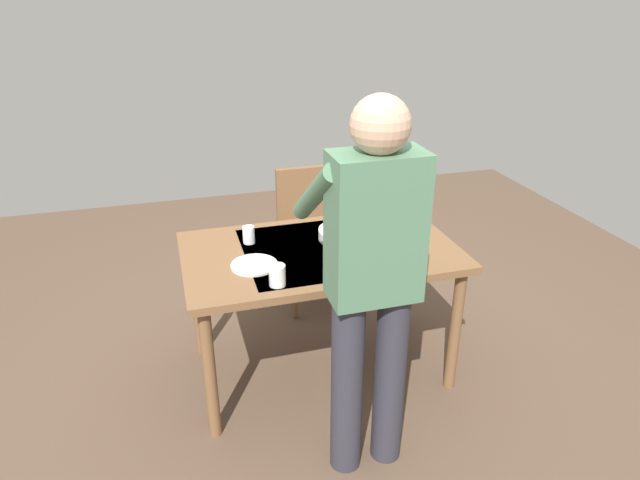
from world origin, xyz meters
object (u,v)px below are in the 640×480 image
object	(u,v)px
water_cup_near_left	(249,235)
water_cup_far_right	(277,275)
dinner_plate_near	(254,265)
wine_bottle	(384,203)
dining_table	(320,263)
water_cup_far_left	(417,219)
water_cup_near_right	(391,230)
chair_near	(310,227)
wine_glass_right	(389,230)
serving_bowl_pasta	(346,233)
wine_glass_left	(382,213)
person_server	(372,276)

from	to	relation	value
water_cup_near_left	water_cup_far_right	xyz separation A→B (m)	(-0.05, 0.49, 0.00)
dinner_plate_near	wine_bottle	bearing A→B (deg)	-156.77
dining_table	dinner_plate_near	bearing A→B (deg)	14.79
water_cup_near_left	dining_table	bearing A→B (deg)	152.82
water_cup_far_left	water_cup_near_right	bearing A→B (deg)	28.45
chair_near	water_cup_near_left	world-z (taller)	chair_near
wine_glass_right	serving_bowl_pasta	size ratio (longest dim) A/B	0.50
dining_table	chair_near	bearing A→B (deg)	-101.31
wine_glass_left	water_cup_far_left	distance (m)	0.22
wine_glass_left	chair_near	bearing A→B (deg)	-71.13
chair_near	water_cup_near_left	distance (m)	0.85
wine_bottle	water_cup_far_right	size ratio (longest dim) A/B	2.94
water_cup_far_right	dinner_plate_near	bearing A→B (deg)	-71.78
wine_glass_right	serving_bowl_pasta	bearing A→B (deg)	-44.84
wine_glass_right	water_cup_near_left	world-z (taller)	wine_glass_right
chair_near	wine_glass_right	world-z (taller)	chair_near
water_cup_near_left	person_server	bearing A→B (deg)	112.82
wine_bottle	wine_glass_left	bearing A→B (deg)	64.74
chair_near	person_server	distance (m)	1.55
water_cup_near_right	serving_bowl_pasta	distance (m)	0.24
person_server	wine_bottle	distance (m)	1.04
wine_glass_right	water_cup_far_left	size ratio (longest dim) A/B	1.56
chair_near	wine_bottle	xyz separation A→B (m)	(-0.29, 0.55, 0.35)
water_cup_near_right	dinner_plate_near	distance (m)	0.77
water_cup_far_right	person_server	bearing A→B (deg)	130.00
chair_near	water_cup_far_left	xyz separation A→B (m)	(-0.45, 0.68, 0.29)
water_cup_far_right	dinner_plate_near	size ratio (longest dim) A/B	0.44
wine_glass_left	wine_glass_right	world-z (taller)	same
water_cup_near_right	chair_near	bearing A→B (deg)	-73.51
dining_table	dinner_plate_near	xyz separation A→B (m)	(0.36, 0.10, 0.09)
wine_glass_right	person_server	bearing A→B (deg)	61.29
person_server	wine_glass_left	size ratio (longest dim) A/B	11.19
water_cup_far_left	water_cup_far_right	xyz separation A→B (m)	(0.90, 0.43, 0.00)
dining_table	dinner_plate_near	size ratio (longest dim) A/B	6.17
chair_near	serving_bowl_pasta	world-z (taller)	chair_near
dinner_plate_near	dining_table	bearing A→B (deg)	-165.21
dining_table	water_cup_far_right	size ratio (longest dim) A/B	14.10
water_cup_near_right	water_cup_far_left	size ratio (longest dim) A/B	1.09
wine_glass_right	water_cup_near_right	world-z (taller)	wine_glass_right
chair_near	wine_glass_left	xyz separation A→B (m)	(-0.23, 0.68, 0.34)
chair_near	wine_glass_left	distance (m)	0.79
water_cup_near_left	dinner_plate_near	distance (m)	0.28
chair_near	wine_glass_right	size ratio (longest dim) A/B	6.03
wine_glass_left	water_cup_far_right	size ratio (longest dim) A/B	1.50
water_cup_near_right	serving_bowl_pasta	size ratio (longest dim) A/B	0.35
person_server	water_cup_near_right	world-z (taller)	person_server
dining_table	chair_near	xyz separation A→B (m)	(-0.16, -0.80, -0.15)
dinner_plate_near	water_cup_near_left	bearing A→B (deg)	-94.47
water_cup_near_left	chair_near	bearing A→B (deg)	-128.78
wine_bottle	dinner_plate_near	bearing A→B (deg)	23.23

